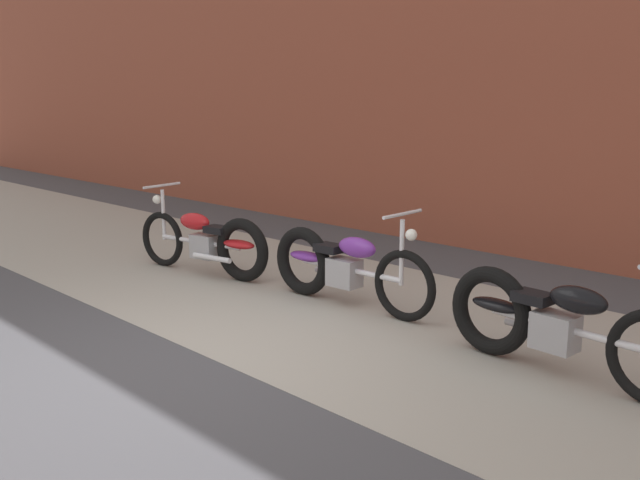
% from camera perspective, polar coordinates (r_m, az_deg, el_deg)
% --- Properties ---
extents(ground_plane, '(80.00, 80.00, 0.00)m').
position_cam_1_polar(ground_plane, '(5.69, -9.89, -9.45)').
color(ground_plane, '#47474C').
extents(sidewalk_slab, '(36.00, 3.50, 0.01)m').
position_cam_1_polar(sidewalk_slab, '(6.78, 2.30, -5.75)').
color(sidewalk_slab, '#9E998E').
rests_on(sidewalk_slab, ground).
extents(brick_building_wall, '(36.00, 0.50, 5.97)m').
position_cam_1_polar(brick_building_wall, '(9.36, 17.59, 17.00)').
color(brick_building_wall, brown).
rests_on(brick_building_wall, ground).
extents(motorcycle_red, '(1.99, 0.65, 1.03)m').
position_cam_1_polar(motorcycle_red, '(8.05, -9.20, -0.18)').
color(motorcycle_red, black).
rests_on(motorcycle_red, ground).
extents(motorcycle_purple, '(2.01, 0.58, 1.03)m').
position_cam_1_polar(motorcycle_purple, '(6.83, 1.57, -2.16)').
color(motorcycle_purple, black).
rests_on(motorcycle_purple, ground).
extents(motorcycle_black, '(2.01, 0.58, 1.03)m').
position_cam_1_polar(motorcycle_black, '(5.42, 18.43, -6.49)').
color(motorcycle_black, black).
rests_on(motorcycle_black, ground).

